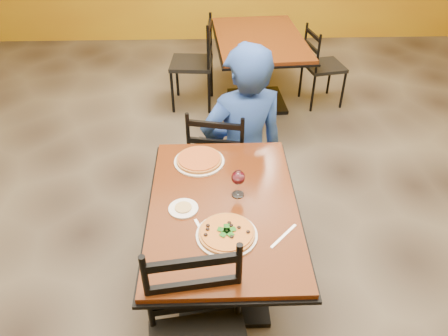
{
  "coord_description": "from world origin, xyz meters",
  "views": [
    {
      "loc": [
        -0.05,
        -2.25,
        2.33
      ],
      "look_at": [
        0.01,
        -0.3,
        0.85
      ],
      "focal_mm": 34.63,
      "sensor_mm": 36.0,
      "label": 1
    }
  ],
  "objects_px": {
    "table_second": "(259,55)",
    "side_plate": "(183,209)",
    "chair_second_right": "(324,66)",
    "pizza_main": "(227,233)",
    "diner": "(244,130)",
    "chair_main_far": "(220,156)",
    "table_main": "(223,230)",
    "plate_main": "(227,235)",
    "pizza_far": "(199,159)",
    "wine_glass": "(238,182)",
    "plate_far": "(199,161)",
    "chair_second_left": "(191,64)"
  },
  "relations": [
    {
      "from": "table_second",
      "to": "side_plate",
      "type": "distance_m",
      "value": 2.64
    },
    {
      "from": "chair_second_right",
      "to": "pizza_main",
      "type": "bearing_deg",
      "value": 146.08
    },
    {
      "from": "chair_second_right",
      "to": "diner",
      "type": "distance_m",
      "value": 1.91
    },
    {
      "from": "chair_main_far",
      "to": "table_main",
      "type": "bearing_deg",
      "value": 101.79
    },
    {
      "from": "chair_main_far",
      "to": "side_plate",
      "type": "relative_size",
      "value": 5.66
    },
    {
      "from": "chair_main_far",
      "to": "plate_main",
      "type": "relative_size",
      "value": 2.92
    },
    {
      "from": "side_plate",
      "to": "diner",
      "type": "bearing_deg",
      "value": 67.16
    },
    {
      "from": "table_main",
      "to": "pizza_far",
      "type": "height_order",
      "value": "pizza_far"
    },
    {
      "from": "wine_glass",
      "to": "chair_second_right",
      "type": "bearing_deg",
      "value": 66.41
    },
    {
      "from": "table_main",
      "to": "wine_glass",
      "type": "height_order",
      "value": "wine_glass"
    },
    {
      "from": "chair_second_right",
      "to": "plate_main",
      "type": "xyz_separation_m",
      "value": [
        -1.14,
        -2.76,
        0.33
      ]
    },
    {
      "from": "table_second",
      "to": "chair_main_far",
      "type": "bearing_deg",
      "value": -105.03
    },
    {
      "from": "plate_far",
      "to": "side_plate",
      "type": "relative_size",
      "value": 1.94
    },
    {
      "from": "pizza_far",
      "to": "chair_second_right",
      "type": "bearing_deg",
      "value": 58.82
    },
    {
      "from": "diner",
      "to": "plate_main",
      "type": "relative_size",
      "value": 4.26
    },
    {
      "from": "diner",
      "to": "pizza_main",
      "type": "height_order",
      "value": "diner"
    },
    {
      "from": "table_main",
      "to": "plate_far",
      "type": "relative_size",
      "value": 3.97
    },
    {
      "from": "chair_main_far",
      "to": "wine_glass",
      "type": "distance_m",
      "value": 0.88
    },
    {
      "from": "chair_second_left",
      "to": "side_plate",
      "type": "bearing_deg",
      "value": 5.15
    },
    {
      "from": "chair_second_right",
      "to": "pizza_far",
      "type": "xyz_separation_m",
      "value": [
        -1.29,
        -2.13,
        0.35
      ]
    },
    {
      "from": "table_second",
      "to": "diner",
      "type": "height_order",
      "value": "diner"
    },
    {
      "from": "side_plate",
      "to": "wine_glass",
      "type": "bearing_deg",
      "value": 20.22
    },
    {
      "from": "chair_second_right",
      "to": "diner",
      "type": "bearing_deg",
      "value": 137.59
    },
    {
      "from": "chair_second_left",
      "to": "diner",
      "type": "relative_size",
      "value": 0.71
    },
    {
      "from": "diner",
      "to": "side_plate",
      "type": "xyz_separation_m",
      "value": [
        -0.39,
        -0.93,
        0.09
      ]
    },
    {
      "from": "table_main",
      "to": "diner",
      "type": "xyz_separation_m",
      "value": [
        0.17,
        0.9,
        0.1
      ]
    },
    {
      "from": "chair_second_left",
      "to": "plate_far",
      "type": "relative_size",
      "value": 3.04
    },
    {
      "from": "table_second",
      "to": "plate_main",
      "type": "distance_m",
      "value": 2.8
    },
    {
      "from": "plate_far",
      "to": "pizza_far",
      "type": "bearing_deg",
      "value": 90.0
    },
    {
      "from": "chair_second_right",
      "to": "side_plate",
      "type": "distance_m",
      "value": 2.91
    },
    {
      "from": "side_plate",
      "to": "plate_far",
      "type": "bearing_deg",
      "value": 79.5
    },
    {
      "from": "plate_far",
      "to": "table_main",
      "type": "bearing_deg",
      "value": -71.08
    },
    {
      "from": "diner",
      "to": "pizza_main",
      "type": "distance_m",
      "value": 1.15
    },
    {
      "from": "chair_second_right",
      "to": "wine_glass",
      "type": "distance_m",
      "value": 2.7
    },
    {
      "from": "table_second",
      "to": "chair_main_far",
      "type": "height_order",
      "value": "chair_main_far"
    },
    {
      "from": "pizza_main",
      "to": "wine_glass",
      "type": "relative_size",
      "value": 1.58
    },
    {
      "from": "plate_far",
      "to": "plate_main",
      "type": "bearing_deg",
      "value": -76.92
    },
    {
      "from": "chair_main_far",
      "to": "side_plate",
      "type": "bearing_deg",
      "value": 88.3
    },
    {
      "from": "chair_main_far",
      "to": "pizza_main",
      "type": "relative_size",
      "value": 3.19
    },
    {
      "from": "chair_second_right",
      "to": "plate_far",
      "type": "xyz_separation_m",
      "value": [
        -1.29,
        -2.13,
        0.33
      ]
    },
    {
      "from": "table_second",
      "to": "side_plate",
      "type": "bearing_deg",
      "value": -104.54
    },
    {
      "from": "diner",
      "to": "wine_glass",
      "type": "distance_m",
      "value": 0.84
    },
    {
      "from": "plate_far",
      "to": "wine_glass",
      "type": "relative_size",
      "value": 1.72
    },
    {
      "from": "table_second",
      "to": "plate_main",
      "type": "relative_size",
      "value": 4.48
    },
    {
      "from": "table_second",
      "to": "pizza_main",
      "type": "relative_size",
      "value": 4.89
    },
    {
      "from": "table_main",
      "to": "plate_far",
      "type": "height_order",
      "value": "plate_far"
    },
    {
      "from": "chair_main_far",
      "to": "chair_second_left",
      "type": "relative_size",
      "value": 0.96
    },
    {
      "from": "chair_second_left",
      "to": "chair_main_far",
      "type": "bearing_deg",
      "value": 13.11
    },
    {
      "from": "table_main",
      "to": "chair_main_far",
      "type": "distance_m",
      "value": 0.88
    },
    {
      "from": "wine_glass",
      "to": "plate_main",
      "type": "bearing_deg",
      "value": -103.19
    }
  ]
}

